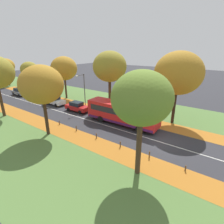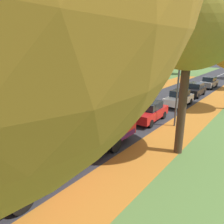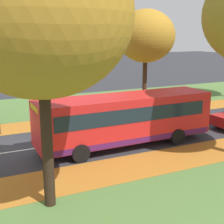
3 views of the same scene
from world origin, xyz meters
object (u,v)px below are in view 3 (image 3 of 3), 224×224
(tree_right_nearest, at_px, (40,15))
(bollard_fifth, at_px, (135,113))
(tree_left_near, at_px, (146,36))
(bollard_second, at_px, (0,129))
(bollard_sixth, at_px, (171,110))
(bollard_fourth, at_px, (96,118))
(bus, at_px, (125,118))
(bollard_third, at_px, (51,123))

(tree_right_nearest, height_order, bollard_fifth, tree_right_nearest)
(tree_left_near, bearing_deg, bollard_second, -78.32)
(tree_right_nearest, height_order, bollard_sixth, tree_right_nearest)
(bollard_fourth, relative_size, bus, 0.06)
(tree_left_near, bearing_deg, bus, -36.93)
(bollard_second, distance_m, bus, 8.50)
(tree_right_nearest, bearing_deg, bollard_second, -174.91)
(bollard_fourth, relative_size, bollard_fifth, 0.96)
(bollard_third, bearing_deg, bus, 30.47)
(bus, bearing_deg, bollard_second, -129.30)
(tree_right_nearest, distance_m, bollard_sixth, 17.41)
(bollard_fourth, height_order, bus, bus)
(bollard_fifth, height_order, bollard_sixth, bollard_fifth)
(tree_right_nearest, bearing_deg, bollard_third, 165.98)
(tree_left_near, relative_size, bollard_sixth, 14.23)
(bollard_second, distance_m, bollard_sixth, 13.50)
(bollard_fifth, bearing_deg, bus, -34.40)
(tree_left_near, relative_size, bollard_second, 11.62)
(tree_left_near, height_order, bollard_fourth, tree_left_near)
(tree_right_nearest, xyz_separation_m, bollard_fourth, (-9.96, 5.86, -6.66))
(bollard_third, xyz_separation_m, bollard_sixth, (0.00, 10.13, -0.05))
(bus, bearing_deg, bollard_fifth, 145.60)
(bollard_second, distance_m, bollard_fourth, 6.75)
(bollard_third, distance_m, bollard_fifth, 6.75)
(bollard_third, bearing_deg, bollard_fourth, 90.02)
(tree_right_nearest, relative_size, bollard_third, 14.14)
(bollard_sixth, bearing_deg, tree_left_near, -157.30)
(tree_right_nearest, bearing_deg, bollard_sixth, 128.28)
(tree_left_near, distance_m, bollard_second, 13.96)
(bollard_fourth, bearing_deg, tree_left_near, 114.47)
(bollard_second, height_order, bus, bus)
(bollard_sixth, bearing_deg, bollard_fourth, -90.05)
(bollard_fifth, distance_m, bollard_sixth, 3.38)
(bollard_third, bearing_deg, tree_right_nearest, -14.02)
(bollard_second, distance_m, bollard_third, 3.38)
(tree_left_near, distance_m, bollard_sixth, 6.53)
(tree_left_near, bearing_deg, bollard_fourth, -65.53)
(bollard_fifth, bearing_deg, bollard_second, -90.07)
(bollard_third, relative_size, bus, 0.07)
(bollard_third, relative_size, bollard_sixth, 1.17)
(tree_right_nearest, bearing_deg, bollard_fourth, 149.52)
(bollard_fifth, height_order, bus, bus)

